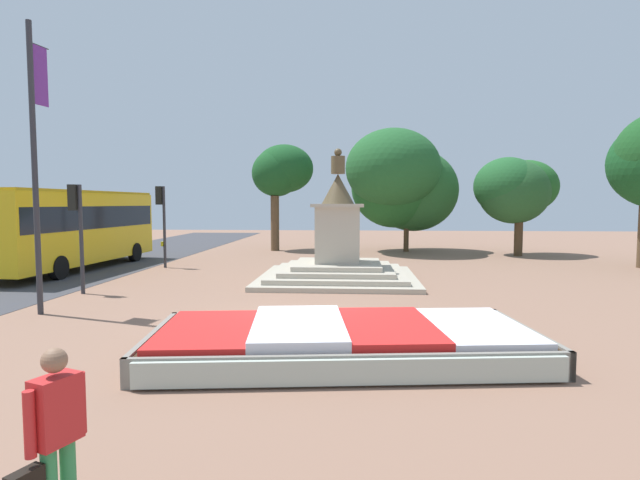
{
  "coord_description": "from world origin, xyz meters",
  "views": [
    {
      "loc": [
        1.33,
        -11.31,
        2.84
      ],
      "look_at": [
        0.31,
        3.39,
        1.75
      ],
      "focal_mm": 28.0,
      "sensor_mm": 36.0,
      "label": 1
    }
  ],
  "objects": [
    {
      "name": "ground_plane",
      "position": [
        0.0,
        0.0,
        0.0
      ],
      "size": [
        81.33,
        81.33,
        0.0
      ],
      "primitive_type": "plane",
      "color": "#8C6651"
    },
    {
      "name": "flower_planter",
      "position": [
        1.13,
        -2.18,
        0.29
      ],
      "size": [
        7.44,
        4.14,
        0.64
      ],
      "color": "#38281C",
      "rests_on": "ground_plane"
    },
    {
      "name": "statue_monument",
      "position": [
        0.71,
        7.03,
        0.93
      ],
      "size": [
        5.7,
        5.7,
        4.83
      ],
      "color": "#B0A591",
      "rests_on": "ground_plane"
    },
    {
      "name": "traffic_light_mid_block",
      "position": [
        -7.29,
        3.62,
        2.4
      ],
      "size": [
        0.42,
        0.3,
        3.42
      ],
      "color": "#2D2D33",
      "rests_on": "ground_plane"
    },
    {
      "name": "traffic_light_far_corner",
      "position": [
        -7.12,
        10.02,
        2.47
      ],
      "size": [
        0.41,
        0.28,
        3.58
      ],
      "color": "#2D2D33",
      "rests_on": "ground_plane"
    },
    {
      "name": "banner_pole",
      "position": [
        -6.69,
        0.8,
        3.9
      ],
      "size": [
        0.18,
        0.69,
        7.33
      ],
      "color": "#2D2D33",
      "rests_on": "ground_plane"
    },
    {
      "name": "city_bus",
      "position": [
        -10.6,
        9.08,
        1.93
      ],
      "size": [
        2.78,
        9.91,
        3.36
      ],
      "color": "gold",
      "rests_on": "ground_plane"
    },
    {
      "name": "pedestrian_with_handbag",
      "position": [
        -1.18,
        -7.41,
        0.92
      ],
      "size": [
        0.38,
        0.7,
        1.64
      ],
      "color": "#338C4C",
      "rests_on": "ground_plane"
    },
    {
      "name": "park_tree_behind_statue",
      "position": [
        3.95,
        18.07,
        4.12
      ],
      "size": [
        6.64,
        6.54,
        7.05
      ],
      "color": "#4C3823",
      "rests_on": "ground_plane"
    },
    {
      "name": "park_tree_far_right",
      "position": [
        -3.12,
        18.64,
        4.76
      ],
      "size": [
        3.66,
        3.48,
        6.36
      ],
      "color": "brown",
      "rests_on": "ground_plane"
    },
    {
      "name": "park_tree_street_side",
      "position": [
        10.03,
        16.6,
        3.64
      ],
      "size": [
        4.65,
        4.0,
        5.32
      ],
      "color": "#4C3823",
      "rests_on": "ground_plane"
    }
  ]
}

